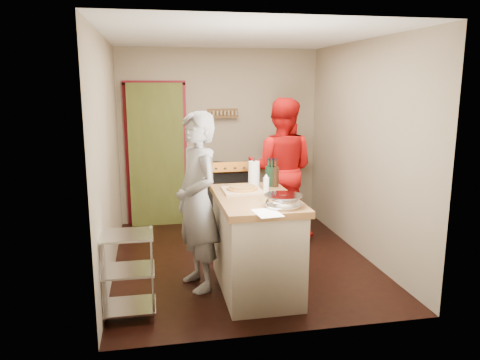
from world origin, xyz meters
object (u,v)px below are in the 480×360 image
at_px(stove, 226,196).
at_px(person_stripe, 197,202).
at_px(wire_shelving, 127,271).
at_px(person_red, 281,169).
at_px(island, 256,241).

distance_m(stove, person_stripe, 2.24).
xyz_separation_m(wire_shelving, person_red, (1.97, 1.93, 0.52)).
height_order(stove, island, island).
height_order(wire_shelving, island, island).
xyz_separation_m(stove, person_red, (0.64, -0.70, 0.50)).
distance_m(wire_shelving, person_red, 2.80).
distance_m(wire_shelving, island, 1.32).
bearing_deg(island, wire_shelving, -164.28).
bearing_deg(wire_shelving, person_stripe, 37.49).
bearing_deg(person_stripe, island, 55.68).
bearing_deg(person_red, wire_shelving, 67.75).
relative_size(person_stripe, person_red, 0.96).
height_order(wire_shelving, person_red, person_red).
relative_size(wire_shelving, person_stripe, 0.44).
height_order(stove, wire_shelving, stove).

